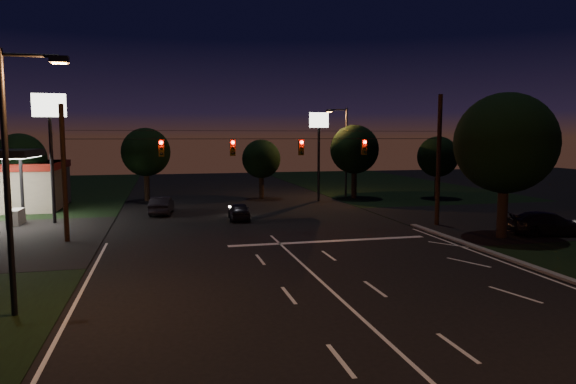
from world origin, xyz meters
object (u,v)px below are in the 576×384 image
object	(u,v)px
utility_pole_right	(437,225)
car_oncoming_a	(239,211)
car_cross	(548,224)
tree_right_near	(504,144)
car_oncoming_b	(162,205)

from	to	relation	value
utility_pole_right	car_oncoming_a	distance (m)	14.19
utility_pole_right	car_cross	bearing A→B (deg)	-45.96
tree_right_near	car_oncoming_b	xyz separation A→B (m)	(-20.15, 14.60, -4.97)
utility_pole_right	car_cross	distance (m)	6.99
tree_right_near	car_oncoming_b	distance (m)	25.38
car_oncoming_a	car_oncoming_b	bearing A→B (deg)	-32.52
car_oncoming_b	car_oncoming_a	bearing A→B (deg)	150.69
tree_right_near	car_oncoming_a	size ratio (longest dim) A/B	2.33
tree_right_near	car_oncoming_a	world-z (taller)	tree_right_near
tree_right_near	car_cross	xyz separation A→B (m)	(3.31, -0.17, -4.94)
tree_right_near	car_oncoming_a	xyz separation A→B (m)	(-14.55, 10.43, -5.04)
car_oncoming_b	tree_right_near	bearing A→B (deg)	151.48
tree_right_near	car_cross	bearing A→B (deg)	-2.86
car_oncoming_a	car_cross	size ratio (longest dim) A/B	0.74
utility_pole_right	car_cross	xyz separation A→B (m)	(4.83, -5.00, 0.74)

